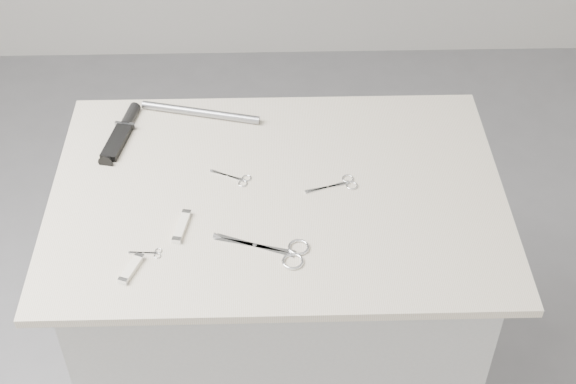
{
  "coord_description": "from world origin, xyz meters",
  "views": [
    {
      "loc": [
        -0.01,
        -1.3,
        2.11
      ],
      "look_at": [
        0.02,
        -0.0,
        0.92
      ],
      "focal_mm": 50.0,
      "sensor_mm": 36.0,
      "label": 1
    }
  ],
  "objects_px": {
    "embroidery_scissors_a": "(340,184)",
    "sheathed_knife": "(123,130)",
    "tiny_scissors": "(150,253)",
    "pocket_knife_a": "(182,226)",
    "pocket_knife_b": "(132,269)",
    "metal_rail": "(201,112)",
    "large_shears": "(281,251)",
    "plinth": "(279,324)",
    "embroidery_scissors_b": "(236,178)"
  },
  "relations": [
    {
      "from": "sheathed_knife",
      "to": "pocket_knife_b",
      "type": "xyz_separation_m",
      "value": [
        0.07,
        -0.44,
        -0.0
      ]
    },
    {
      "from": "large_shears",
      "to": "sheathed_knife",
      "type": "bearing_deg",
      "value": 151.3
    },
    {
      "from": "embroidery_scissors_a",
      "to": "tiny_scissors",
      "type": "relative_size",
      "value": 1.77
    },
    {
      "from": "pocket_knife_b",
      "to": "metal_rail",
      "type": "xyz_separation_m",
      "value": [
        0.11,
        0.51,
        0.0
      ]
    },
    {
      "from": "embroidery_scissors_a",
      "to": "metal_rail",
      "type": "bearing_deg",
      "value": 124.03
    },
    {
      "from": "sheathed_knife",
      "to": "pocket_knife_a",
      "type": "height_order",
      "value": "sheathed_knife"
    },
    {
      "from": "large_shears",
      "to": "metal_rail",
      "type": "bearing_deg",
      "value": 130.71
    },
    {
      "from": "sheathed_knife",
      "to": "tiny_scissors",
      "type": "bearing_deg",
      "value": -153.88
    },
    {
      "from": "embroidery_scissors_a",
      "to": "pocket_knife_a",
      "type": "bearing_deg",
      "value": -176.44
    },
    {
      "from": "tiny_scissors",
      "to": "pocket_knife_b",
      "type": "height_order",
      "value": "pocket_knife_b"
    },
    {
      "from": "tiny_scissors",
      "to": "metal_rail",
      "type": "height_order",
      "value": "metal_rail"
    },
    {
      "from": "tiny_scissors",
      "to": "metal_rail",
      "type": "bearing_deg",
      "value": 83.64
    },
    {
      "from": "sheathed_knife",
      "to": "pocket_knife_b",
      "type": "height_order",
      "value": "sheathed_knife"
    },
    {
      "from": "embroidery_scissors_a",
      "to": "tiny_scissors",
      "type": "height_order",
      "value": "same"
    },
    {
      "from": "plinth",
      "to": "large_shears",
      "type": "bearing_deg",
      "value": -88.75
    },
    {
      "from": "large_shears",
      "to": "pocket_knife_b",
      "type": "bearing_deg",
      "value": -153.2
    },
    {
      "from": "embroidery_scissors_b",
      "to": "pocket_knife_b",
      "type": "xyz_separation_m",
      "value": [
        -0.2,
        -0.27,
        0.0
      ]
    },
    {
      "from": "pocket_knife_b",
      "to": "plinth",
      "type": "bearing_deg",
      "value": -30.71
    },
    {
      "from": "embroidery_scissors_a",
      "to": "pocket_knife_b",
      "type": "height_order",
      "value": "pocket_knife_b"
    },
    {
      "from": "embroidery_scissors_b",
      "to": "tiny_scissors",
      "type": "bearing_deg",
      "value": -102.0
    },
    {
      "from": "tiny_scissors",
      "to": "pocket_knife_a",
      "type": "relative_size",
      "value": 0.71
    },
    {
      "from": "large_shears",
      "to": "metal_rail",
      "type": "distance_m",
      "value": 0.5
    },
    {
      "from": "embroidery_scissors_b",
      "to": "pocket_knife_b",
      "type": "distance_m",
      "value": 0.34
    },
    {
      "from": "large_shears",
      "to": "pocket_knife_a",
      "type": "relative_size",
      "value": 2.09
    },
    {
      "from": "metal_rail",
      "to": "sheathed_knife",
      "type": "bearing_deg",
      "value": -160.87
    },
    {
      "from": "plinth",
      "to": "pocket_knife_a",
      "type": "relative_size",
      "value": 9.5
    },
    {
      "from": "plinth",
      "to": "pocket_knife_a",
      "type": "xyz_separation_m",
      "value": [
        -0.2,
        -0.11,
        0.48
      ]
    },
    {
      "from": "large_shears",
      "to": "sheathed_knife",
      "type": "relative_size",
      "value": 0.96
    },
    {
      "from": "plinth",
      "to": "pocket_knife_b",
      "type": "distance_m",
      "value": 0.6
    },
    {
      "from": "large_shears",
      "to": "embroidery_scissors_b",
      "type": "xyz_separation_m",
      "value": [
        -0.1,
        0.23,
        -0.0
      ]
    },
    {
      "from": "embroidery_scissors_a",
      "to": "plinth",
      "type": "bearing_deg",
      "value": 169.78
    },
    {
      "from": "sheathed_knife",
      "to": "pocket_knife_b",
      "type": "distance_m",
      "value": 0.45
    },
    {
      "from": "large_shears",
      "to": "embroidery_scissors_b",
      "type": "distance_m",
      "value": 0.25
    },
    {
      "from": "sheathed_knife",
      "to": "metal_rail",
      "type": "height_order",
      "value": "same"
    },
    {
      "from": "embroidery_scissors_b",
      "to": "pocket_knife_a",
      "type": "distance_m",
      "value": 0.19
    },
    {
      "from": "plinth",
      "to": "pocket_knife_b",
      "type": "xyz_separation_m",
      "value": [
        -0.29,
        -0.23,
        0.48
      ]
    },
    {
      "from": "plinth",
      "to": "pocket_knife_a",
      "type": "bearing_deg",
      "value": -151.26
    },
    {
      "from": "embroidery_scissors_b",
      "to": "metal_rail",
      "type": "xyz_separation_m",
      "value": [
        -0.09,
        0.24,
        0.01
      ]
    },
    {
      "from": "large_shears",
      "to": "pocket_knife_a",
      "type": "height_order",
      "value": "pocket_knife_a"
    },
    {
      "from": "pocket_knife_a",
      "to": "tiny_scissors",
      "type": "bearing_deg",
      "value": 150.77
    },
    {
      "from": "sheathed_knife",
      "to": "pocket_knife_a",
      "type": "distance_m",
      "value": 0.37
    },
    {
      "from": "large_shears",
      "to": "pocket_knife_b",
      "type": "xyz_separation_m",
      "value": [
        -0.3,
        -0.04,
        0.0
      ]
    },
    {
      "from": "plinth",
      "to": "embroidery_scissors_a",
      "type": "distance_m",
      "value": 0.49
    },
    {
      "from": "tiny_scissors",
      "to": "embroidery_scissors_b",
      "type": "bearing_deg",
      "value": 56.08
    },
    {
      "from": "metal_rail",
      "to": "large_shears",
      "type": "bearing_deg",
      "value": -67.89
    },
    {
      "from": "embroidery_scissors_a",
      "to": "sheathed_knife",
      "type": "distance_m",
      "value": 0.54
    },
    {
      "from": "embroidery_scissors_b",
      "to": "pocket_knife_a",
      "type": "xyz_separation_m",
      "value": [
        -0.11,
        -0.15,
        0.0
      ]
    },
    {
      "from": "plinth",
      "to": "tiny_scissors",
      "type": "relative_size",
      "value": 13.41
    },
    {
      "from": "embroidery_scissors_a",
      "to": "sheathed_knife",
      "type": "height_order",
      "value": "sheathed_knife"
    },
    {
      "from": "embroidery_scissors_a",
      "to": "sheathed_knife",
      "type": "bearing_deg",
      "value": 141.52
    }
  ]
}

